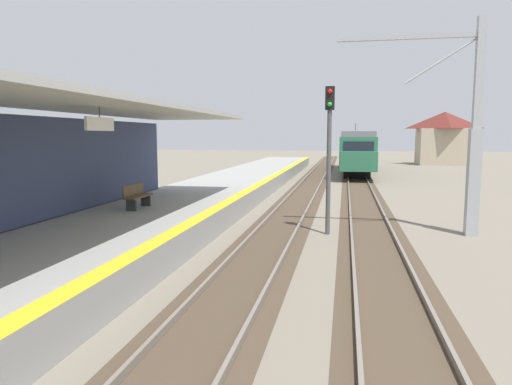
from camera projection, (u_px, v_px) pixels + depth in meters
The scene contains 8 objects.
station_platform at pixel (166, 215), 17.98m from camera, with size 5.00×80.00×0.91m.
track_pair_nearest_platform at pixel (290, 212), 21.11m from camera, with size 2.34×120.00×0.16m.
track_pair_middle at pixel (367, 215), 20.47m from camera, with size 2.34×120.00×0.16m.
approaching_train at pixel (356, 150), 44.11m from camera, with size 2.93×19.60×4.76m.
rail_signal_post at pixel (329, 145), 16.21m from camera, with size 0.32×0.34×5.20m.
catenary_pylon_far_side at pixel (467, 133), 16.03m from camera, with size 5.00×0.40×7.50m.
platform_bench at pixel (137, 195), 16.69m from camera, with size 0.45×1.60×0.88m.
distant_trackside_house at pixel (444, 137), 56.33m from camera, with size 6.60×5.28×6.40m.
Camera 1 is at (4.29, -0.77, 3.50)m, focal length 32.53 mm.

